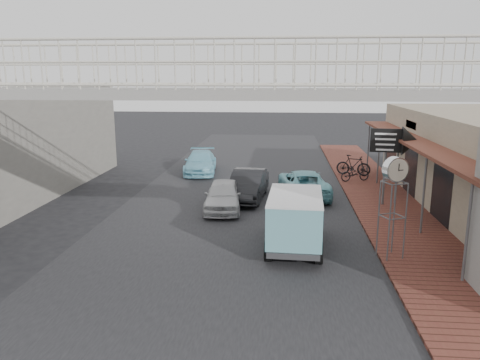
% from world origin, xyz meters
% --- Properties ---
extents(ground, '(120.00, 120.00, 0.00)m').
position_xyz_m(ground, '(0.00, 0.00, 0.00)').
color(ground, black).
rests_on(ground, ground).
extents(road_strip, '(10.00, 60.00, 0.01)m').
position_xyz_m(road_strip, '(0.00, 0.00, 0.01)').
color(road_strip, black).
rests_on(road_strip, ground).
extents(sidewalk, '(3.00, 40.00, 0.10)m').
position_xyz_m(sidewalk, '(6.50, 3.00, 0.05)').
color(sidewalk, brown).
rests_on(sidewalk, ground).
extents(footbridge, '(16.40, 2.40, 6.34)m').
position_xyz_m(footbridge, '(0.00, -4.00, 3.18)').
color(footbridge, gray).
rests_on(footbridge, ground).
extents(building_far_left, '(5.00, 14.00, 5.00)m').
position_xyz_m(building_far_left, '(-11.00, 6.00, 2.50)').
color(building_far_left, gray).
rests_on(building_far_left, ground).
extents(white_hatchback, '(1.69, 3.76, 1.25)m').
position_xyz_m(white_hatchback, '(-0.50, 3.67, 0.63)').
color(white_hatchback, silver).
rests_on(white_hatchback, ground).
extents(dark_sedan, '(1.80, 4.20, 1.35)m').
position_xyz_m(dark_sedan, '(0.41, 5.50, 0.67)').
color(dark_sedan, black).
rests_on(dark_sedan, ground).
extents(angkot_curb, '(2.52, 4.65, 1.24)m').
position_xyz_m(angkot_curb, '(2.97, 6.36, 0.62)').
color(angkot_curb, '#78C6D1').
rests_on(angkot_curb, ground).
extents(angkot_far, '(2.18, 4.45, 1.25)m').
position_xyz_m(angkot_far, '(-2.82, 11.33, 0.62)').
color(angkot_far, '#7DC4DA').
rests_on(angkot_far, ground).
extents(angkot_van, '(1.90, 3.86, 1.86)m').
position_xyz_m(angkot_van, '(2.40, -0.65, 1.18)').
color(angkot_van, black).
rests_on(angkot_van, ground).
extents(motorcycle_near, '(1.71, 1.08, 0.85)m').
position_xyz_m(motorcycle_near, '(5.82, 9.40, 0.52)').
color(motorcycle_near, black).
rests_on(motorcycle_near, sidewalk).
extents(motorcycle_far, '(1.97, 1.14, 1.14)m').
position_xyz_m(motorcycle_far, '(5.95, 10.94, 0.67)').
color(motorcycle_far, black).
rests_on(motorcycle_far, sidewalk).
extents(street_clock, '(0.80, 0.78, 3.12)m').
position_xyz_m(street_clock, '(5.30, -1.40, 2.69)').
color(street_clock, '#59595B').
rests_on(street_clock, sidewalk).
extents(arrow_sign, '(2.02, 1.30, 3.41)m').
position_xyz_m(arrow_sign, '(7.16, 4.66, 2.85)').
color(arrow_sign, '#59595B').
rests_on(arrow_sign, sidewalk).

